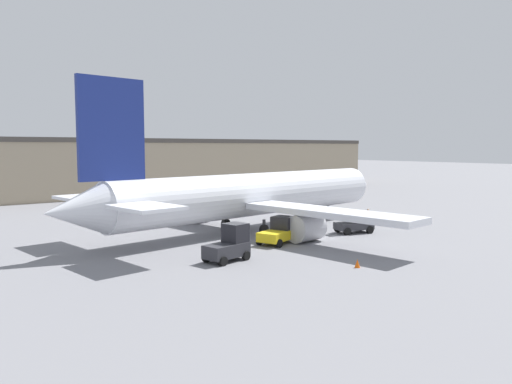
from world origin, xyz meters
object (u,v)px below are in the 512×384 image
(pushback_tug, at_px, (229,244))
(safety_cone_near, at_px, (357,263))
(belt_loader_truck, at_px, (356,223))
(airplane, at_px, (248,195))
(ground_crew_worker, at_px, (368,216))
(baggage_tug, at_px, (279,231))

(pushback_tug, xyz_separation_m, safety_cone_near, (5.33, -6.76, -0.84))
(belt_loader_truck, relative_size, pushback_tug, 1.07)
(safety_cone_near, bearing_deg, airplane, 78.95)
(belt_loader_truck, relative_size, safety_cone_near, 6.70)
(ground_crew_worker, height_order, safety_cone_near, ground_crew_worker)
(pushback_tug, distance_m, safety_cone_near, 8.65)
(airplane, relative_size, ground_crew_worker, 23.91)
(airplane, relative_size, pushback_tug, 11.27)
(airplane, xyz_separation_m, ground_crew_worker, (11.47, -4.68, -2.45))
(ground_crew_worker, height_order, baggage_tug, baggage_tug)
(airplane, distance_m, ground_crew_worker, 12.62)
(pushback_tug, bearing_deg, safety_cone_near, -62.37)
(baggage_tug, distance_m, safety_cone_near, 9.50)
(baggage_tug, distance_m, belt_loader_truck, 8.70)
(airplane, relative_size, baggage_tug, 9.69)
(baggage_tug, xyz_separation_m, safety_cone_near, (-1.42, -9.37, -0.69))
(ground_crew_worker, relative_size, baggage_tug, 0.41)
(belt_loader_truck, height_order, safety_cone_near, belt_loader_truck)
(airplane, height_order, baggage_tug, airplane)
(ground_crew_worker, bearing_deg, airplane, 123.99)
(baggage_tug, xyz_separation_m, pushback_tug, (-6.75, -2.61, 0.14))
(baggage_tug, height_order, belt_loader_truck, baggage_tug)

